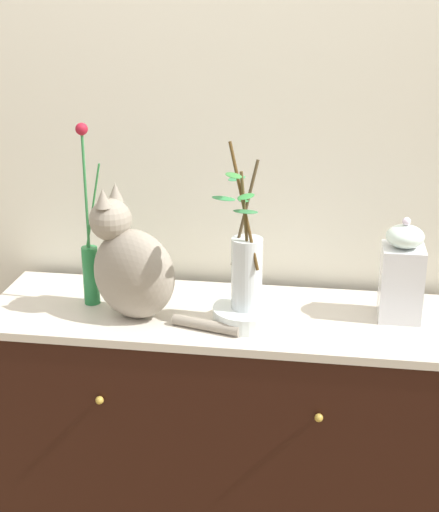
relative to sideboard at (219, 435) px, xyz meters
name	(u,v)px	position (x,y,z in m)	size (l,w,h in m)	color
wall_back	(234,148)	(0.00, 0.31, 0.87)	(4.40, 0.08, 2.60)	silver
sideboard	(219,435)	(0.00, 0.00, 0.00)	(1.41, 0.48, 0.86)	black
cat_sitting	(131,266)	(-0.25, -0.07, 0.59)	(0.47, 0.22, 0.39)	gray
vase_slim_green	(90,258)	(-0.40, 0.01, 0.58)	(0.07, 0.05, 0.56)	#247B3E
bowl_porcelain	(246,315)	(0.09, -0.06, 0.46)	(0.20, 0.20, 0.05)	white
vase_glass_clear	(246,267)	(0.09, -0.06, 0.61)	(0.14, 0.22, 0.48)	silver
jar_lidded_porcelain	(402,274)	(0.53, 0.04, 0.57)	(0.12, 0.12, 0.31)	silver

